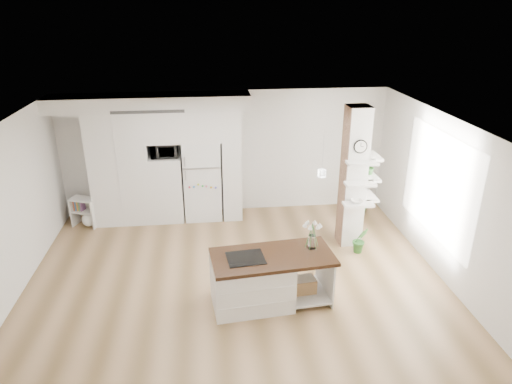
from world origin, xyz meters
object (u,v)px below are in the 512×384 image
at_px(refrigerator, 202,179).
at_px(floor_plant_a, 360,240).
at_px(kitchen_island, 259,279).
at_px(bookshelf, 86,214).

distance_m(refrigerator, floor_plant_a, 3.53).
height_order(kitchen_island, floor_plant_a, kitchen_island).
bearing_deg(floor_plant_a, bookshelf, 162.24).
height_order(refrigerator, bookshelf, refrigerator).
bearing_deg(bookshelf, refrigerator, 24.24).
bearing_deg(kitchen_island, floor_plant_a, 27.65).
distance_m(kitchen_island, bookshelf, 4.51).
bearing_deg(kitchen_island, refrigerator, 98.71).
height_order(refrigerator, kitchen_island, refrigerator).
bearing_deg(floor_plant_a, refrigerator, 146.73).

